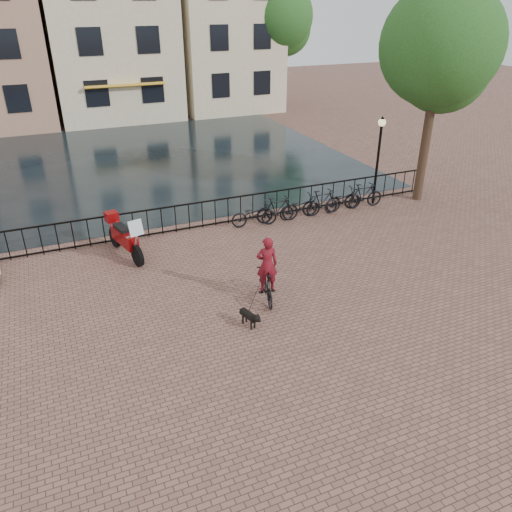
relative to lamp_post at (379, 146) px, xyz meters
name	(u,v)px	position (x,y,z in m)	size (l,w,h in m)	color
ground	(305,354)	(-7.20, -7.60, -2.38)	(100.00, 100.00, 0.00)	brown
canal_water	(149,160)	(-7.20, 9.70, -2.38)	(20.00, 20.00, 0.00)	black
railing	(202,215)	(-7.20, 0.40, -1.87)	(20.00, 0.05, 1.02)	black
canal_house_mid	(107,25)	(-6.70, 22.40, 3.52)	(8.00, 9.50, 11.80)	#C2B592
canal_house_right	(218,11)	(1.30, 22.40, 4.27)	(7.00, 9.00, 13.30)	#C9B396
tree_near_right	(441,46)	(2.00, -0.30, 3.60)	(4.48, 4.48, 8.24)	black
tree_far_right	(279,17)	(4.80, 19.40, 3.97)	(4.76, 4.76, 8.76)	black
lamp_post	(379,146)	(0.00, 0.00, 0.00)	(0.30, 0.30, 3.45)	black
cyclist	(267,273)	(-7.06, -5.02, -1.52)	(0.84, 1.71, 2.25)	black
dog	(249,317)	(-8.00, -5.99, -2.12)	(0.45, 0.79, 0.51)	black
motorcycle	(124,233)	(-10.19, -0.78, -1.57)	(1.08, 2.33, 1.62)	maroon
parked_bike_0	(254,215)	(-5.40, -0.20, -1.93)	(0.60, 1.72, 0.90)	black
parked_bike_1	(278,210)	(-4.45, -0.20, -1.88)	(0.47, 1.66, 1.00)	black
parked_bike_2	(300,207)	(-3.50, -0.20, -1.93)	(0.60, 1.72, 0.90)	black
parked_bike_3	(322,202)	(-2.55, -0.20, -1.88)	(0.47, 1.66, 1.00)	black
parked_bike_4	(343,200)	(-1.60, -0.20, -1.93)	(0.60, 1.72, 0.90)	black
parked_bike_5	(363,195)	(-0.65, -0.20, -1.88)	(0.47, 1.66, 1.00)	black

